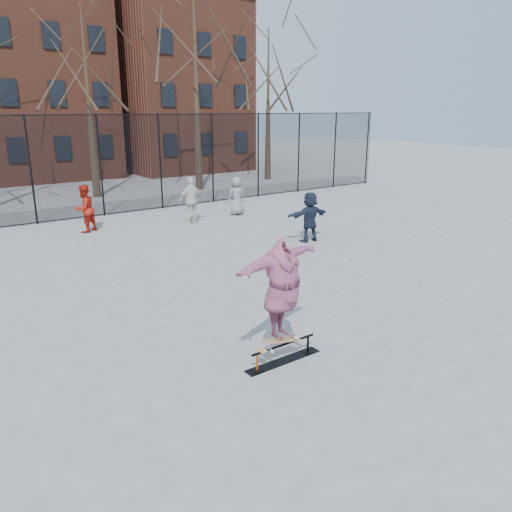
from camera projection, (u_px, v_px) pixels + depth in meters
ground at (286, 334)px, 9.59m from camera, size 100.00×100.00×0.00m
skate_rail at (284, 354)px, 8.54m from camera, size 1.51×0.23×0.33m
skateboard at (281, 342)px, 8.44m from camera, size 0.83×0.20×0.10m
skater at (282, 292)px, 8.18m from camera, size 2.17×1.12×1.70m
bystander_red at (85, 209)px, 17.37m from camera, size 1.01×0.93×1.66m
bystander_white at (191, 200)px, 18.64m from camera, size 1.04×0.45×1.77m
bystander_navy at (310, 217)px, 16.14m from camera, size 1.55×0.63×1.63m
bystander_extra at (237, 196)px, 20.24m from camera, size 0.81×0.58×1.55m
fence at (69, 167)px, 19.04m from camera, size 34.03×0.07×4.00m
tree_row at (19, 29)px, 20.61m from camera, size 33.66×7.46×10.67m
rowhouses at (6, 74)px, 28.36m from camera, size 29.00×7.00×13.00m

